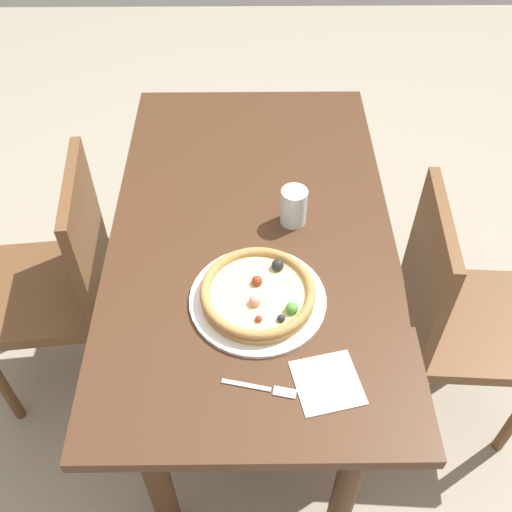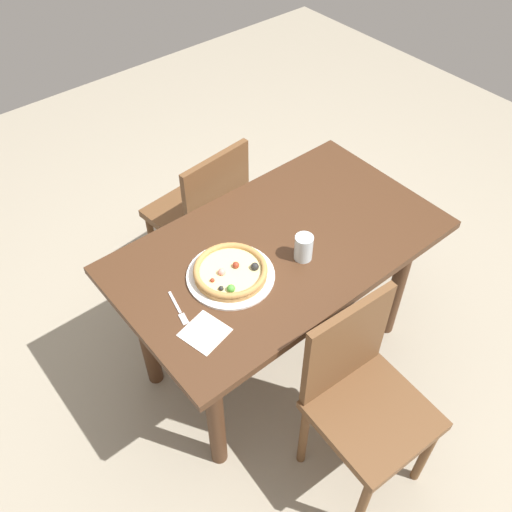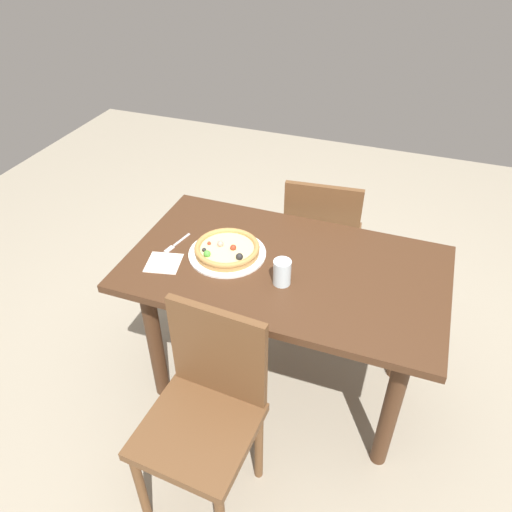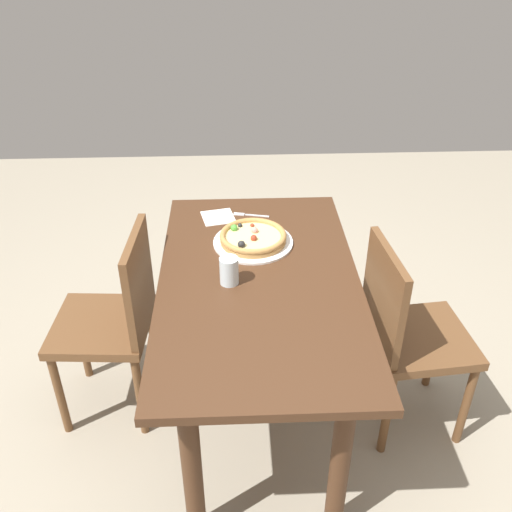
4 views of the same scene
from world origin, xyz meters
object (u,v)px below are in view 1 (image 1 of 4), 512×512
at_px(dining_table, 253,257).
at_px(chair_far, 456,314).
at_px(pizza, 260,293).
at_px(fork, 267,389).
at_px(napkin, 329,383).
at_px(drinking_glass, 295,206).
at_px(plate, 259,299).
at_px(chair_near, 61,281).

relative_size(dining_table, chair_far, 1.49).
bearing_deg(pizza, fork, 2.92).
relative_size(fork, napkin, 1.18).
bearing_deg(drinking_glass, fork, -9.45).
bearing_deg(napkin, chair_far, 130.86).
distance_m(chair_far, plate, 0.66).
height_order(chair_far, drinking_glass, chair_far).
relative_size(chair_near, chair_far, 1.00).
height_order(chair_near, napkin, chair_near).
distance_m(fork, napkin, 0.14).
bearing_deg(napkin, fork, -84.04).
bearing_deg(plate, pizza, 81.41).
relative_size(plate, fork, 2.04).
bearing_deg(drinking_glass, chair_near, -90.76).
bearing_deg(plate, chair_far, 104.16).
relative_size(pizza, drinking_glass, 2.58).
relative_size(fork, drinking_glass, 1.51).
bearing_deg(napkin, dining_table, -161.58).
distance_m(chair_far, drinking_glass, 0.59).
height_order(chair_near, pizza, chair_near).
xyz_separation_m(chair_far, napkin, (0.38, -0.44, 0.27)).
bearing_deg(napkin, drinking_glass, -174.47).
bearing_deg(plate, chair_near, -115.20).
height_order(pizza, napkin, pizza).
xyz_separation_m(fork, napkin, (-0.01, 0.14, -0.00)).
distance_m(dining_table, chair_far, 0.62).
relative_size(dining_table, plate, 3.99).
xyz_separation_m(chair_near, pizza, (0.29, 0.61, 0.29)).
bearing_deg(fork, pizza, 105.31).
xyz_separation_m(dining_table, fork, (0.50, 0.03, 0.13)).
xyz_separation_m(plate, pizza, (0.00, 0.00, 0.03)).
bearing_deg(chair_near, pizza, -120.95).
xyz_separation_m(dining_table, napkin, (0.49, 0.16, 0.13)).
relative_size(dining_table, napkin, 9.56).
xyz_separation_m(dining_table, plate, (0.26, 0.01, 0.13)).
bearing_deg(dining_table, fork, 3.04).
height_order(chair_far, pizza, chair_far).
height_order(chair_near, plate, chair_near).
relative_size(dining_table, chair_near, 1.49).
xyz_separation_m(chair_far, drinking_glass, (-0.13, -0.49, 0.32)).
height_order(dining_table, napkin, napkin).
relative_size(chair_far, fork, 5.45).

